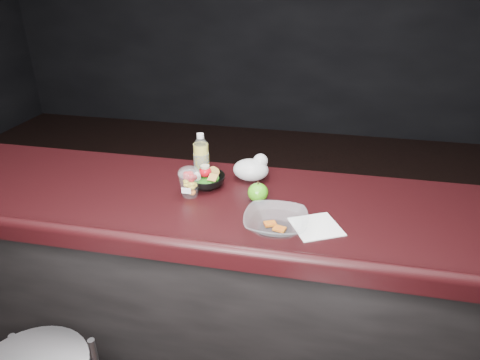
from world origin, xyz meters
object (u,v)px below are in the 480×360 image
(lemonade_bottle, at_px, (201,160))
(takeout_bowl, at_px, (276,222))
(snack_bowl, at_px, (205,180))
(fruit_cup, at_px, (189,181))
(green_apple, at_px, (258,192))

(lemonade_bottle, distance_m, takeout_bowl, 0.51)
(lemonade_bottle, height_order, snack_bowl, lemonade_bottle)
(lemonade_bottle, relative_size, takeout_bowl, 0.87)
(takeout_bowl, bearing_deg, fruit_cup, 154.75)
(green_apple, bearing_deg, lemonade_bottle, 150.43)
(lemonade_bottle, bearing_deg, takeout_bowl, -42.83)
(lemonade_bottle, height_order, takeout_bowl, lemonade_bottle)
(green_apple, relative_size, snack_bowl, 0.47)
(lemonade_bottle, xyz_separation_m, takeout_bowl, (0.37, -0.35, -0.06))
(lemonade_bottle, bearing_deg, snack_bowl, -64.04)
(snack_bowl, bearing_deg, lemonade_bottle, 115.96)
(fruit_cup, xyz_separation_m, takeout_bowl, (0.37, -0.18, -0.04))
(takeout_bowl, bearing_deg, lemonade_bottle, 137.17)
(lemonade_bottle, distance_m, fruit_cup, 0.17)
(fruit_cup, distance_m, green_apple, 0.28)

